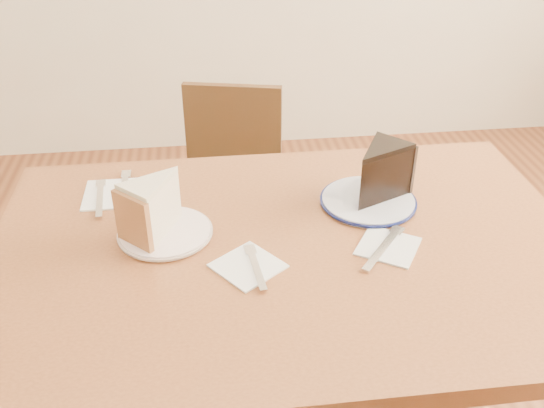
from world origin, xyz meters
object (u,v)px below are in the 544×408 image
(table, at_px, (288,283))
(plate_cream, at_px, (165,233))
(chair_far, at_px, (229,195))
(plate_navy, at_px, (368,201))
(chocolate_cake, at_px, (377,176))
(carrot_cake, at_px, (158,207))

(table, distance_m, plate_cream, 0.28)
(plate_cream, bearing_deg, chair_far, 76.66)
(chair_far, relative_size, plate_cream, 4.12)
(plate_navy, bearing_deg, plate_cream, -170.95)
(chair_far, relative_size, plate_navy, 3.74)
(table, xyz_separation_m, chocolate_cake, (0.21, 0.13, 0.17))
(chair_far, distance_m, plate_cream, 0.77)
(table, height_order, plate_cream, plate_cream)
(table, bearing_deg, plate_cream, 165.62)
(plate_navy, bearing_deg, carrot_cake, -171.87)
(chair_far, bearing_deg, plate_cream, 89.74)
(plate_cream, relative_size, carrot_cake, 1.48)
(chair_far, height_order, plate_navy, chair_far)
(plate_cream, height_order, carrot_cake, carrot_cake)
(plate_navy, xyz_separation_m, chocolate_cake, (0.01, -0.00, 0.06))
(chair_far, bearing_deg, chocolate_cake, 129.33)
(plate_cream, distance_m, chocolate_cake, 0.47)
(carrot_cake, bearing_deg, chocolate_cake, 51.79)
(plate_cream, relative_size, chocolate_cake, 1.35)
(chair_far, distance_m, carrot_cake, 0.79)
(table, xyz_separation_m, plate_cream, (-0.25, 0.06, 0.10))
(table, xyz_separation_m, chair_far, (-0.09, 0.74, -0.22))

